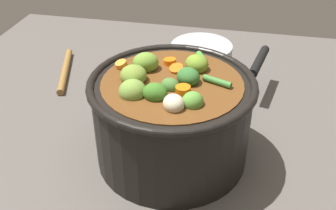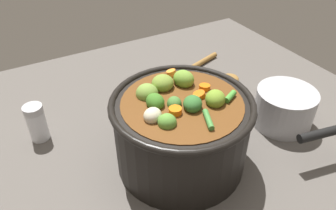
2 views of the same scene
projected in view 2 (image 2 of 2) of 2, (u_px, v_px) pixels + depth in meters
name	position (u px, v px, depth m)	size (l,w,h in m)	color
ground_plane	(180.00, 160.00, 0.66)	(1.10, 1.10, 0.00)	#514C47
cooking_pot	(181.00, 130.00, 0.61)	(0.26, 0.26, 0.17)	black
wooden_spoon	(214.00, 74.00, 0.91)	(0.19, 0.18, 0.02)	olive
salt_shaker	(37.00, 123.00, 0.69)	(0.04, 0.04, 0.08)	silver
small_saucepan	(285.00, 108.00, 0.73)	(0.15, 0.21, 0.09)	#ADADB2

